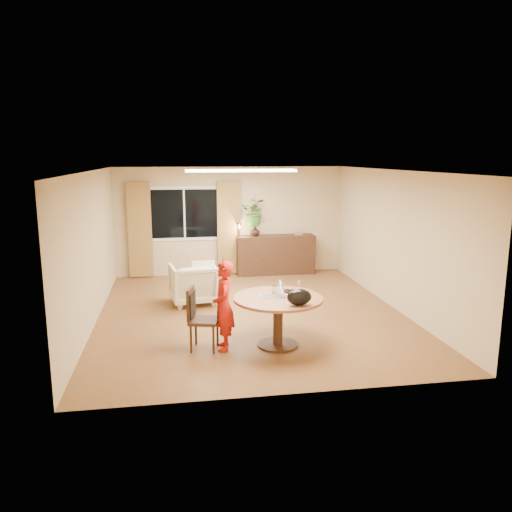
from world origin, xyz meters
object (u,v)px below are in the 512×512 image
(dining_table, at_px, (278,308))
(dining_chair, at_px, (204,319))
(child, at_px, (224,306))
(sideboard, at_px, (275,255))
(armchair, at_px, (193,283))

(dining_table, height_order, dining_chair, dining_chair)
(child, xyz_separation_m, sideboard, (1.74, 4.67, -0.20))
(armchair, relative_size, sideboard, 0.46)
(child, relative_size, sideboard, 0.71)
(dining_table, height_order, child, child)
(armchair, bearing_deg, sideboard, -142.25)
(dining_table, bearing_deg, dining_chair, 177.44)
(sideboard, bearing_deg, dining_chair, -113.66)
(dining_chair, bearing_deg, sideboard, 81.35)
(dining_table, distance_m, child, 0.83)
(child, bearing_deg, sideboard, 162.95)
(dining_table, distance_m, dining_chair, 1.12)
(dining_table, relative_size, dining_chair, 1.43)
(dining_table, bearing_deg, child, 179.36)
(dining_table, bearing_deg, sideboard, 78.93)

